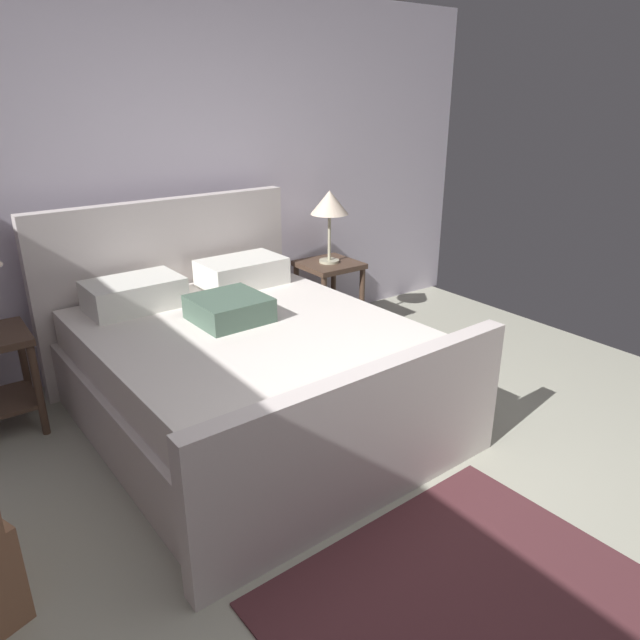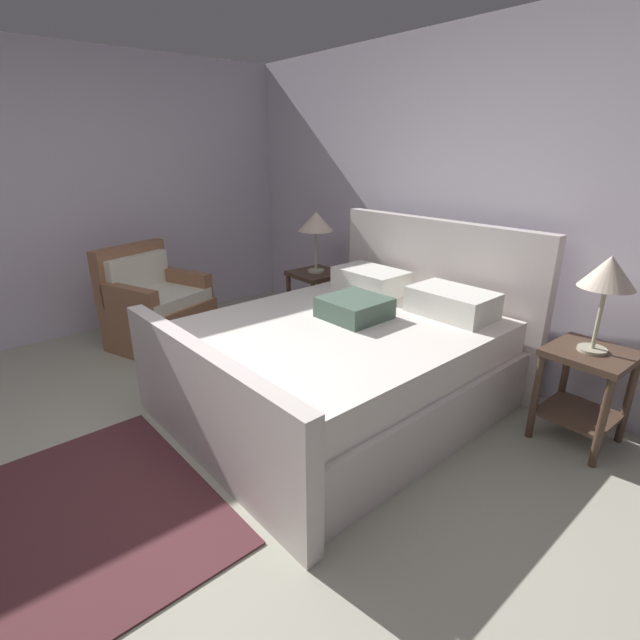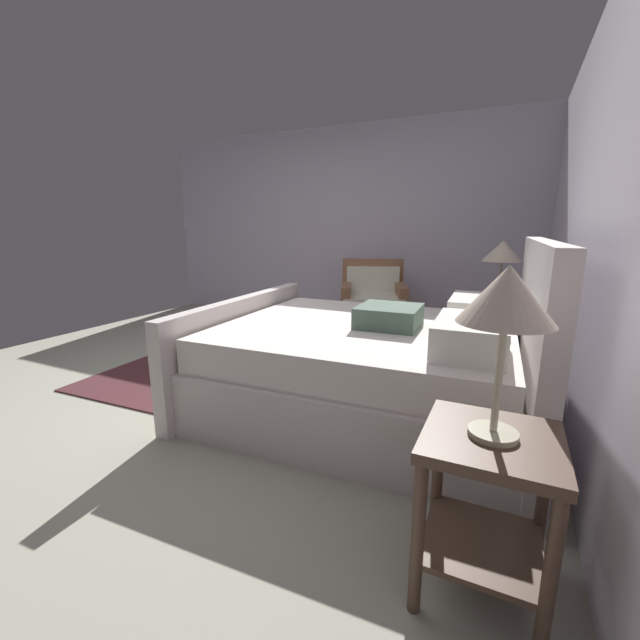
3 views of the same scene
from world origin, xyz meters
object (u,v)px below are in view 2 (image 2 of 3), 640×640
(table_lamp_right, at_px, (608,275))
(table_lamp_left, at_px, (316,223))
(bed, at_px, (347,358))
(nightstand_left, at_px, (316,292))
(armchair, at_px, (155,309))
(nightstand_right, at_px, (585,381))

(table_lamp_right, relative_size, table_lamp_left, 1.01)
(bed, relative_size, nightstand_left, 3.65)
(nightstand_left, bearing_deg, table_lamp_left, 135.00)
(table_lamp_right, bearing_deg, armchair, -155.38)
(bed, height_order, nightstand_left, bed)
(bed, relative_size, nightstand_right, 3.65)
(bed, bearing_deg, table_lamp_left, 149.68)
(table_lamp_right, height_order, nightstand_left, table_lamp_right)
(nightstand_right, bearing_deg, armchair, -155.38)
(bed, bearing_deg, nightstand_left, 149.68)
(nightstand_left, xyz_separation_m, table_lamp_left, (-0.00, 0.00, 0.66))
(nightstand_right, xyz_separation_m, table_lamp_left, (-2.45, -0.08, 0.66))
(table_lamp_right, xyz_separation_m, table_lamp_left, (-2.45, -0.08, 0.00))
(table_lamp_left, xyz_separation_m, armchair, (-0.65, -1.34, -0.71))
(table_lamp_left, bearing_deg, armchair, -115.90)
(nightstand_right, relative_size, nightstand_left, 1.00)
(nightstand_right, height_order, table_lamp_left, table_lamp_left)
(nightstand_left, distance_m, armchair, 1.49)
(table_lamp_right, distance_m, nightstand_left, 2.54)
(table_lamp_left, bearing_deg, nightstand_left, -45.00)
(table_lamp_left, relative_size, armchair, 0.60)
(armchair, bearing_deg, table_lamp_left, 64.10)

